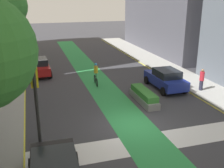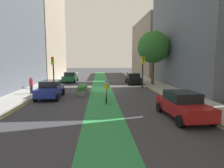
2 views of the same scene
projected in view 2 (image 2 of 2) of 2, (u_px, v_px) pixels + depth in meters
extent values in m
plane|color=#38383D|center=(101.00, 89.00, 22.93)|extent=(120.00, 120.00, 0.00)
cube|color=#2D8C47|center=(101.00, 89.00, 22.93)|extent=(2.40, 60.00, 0.01)
cube|color=silver|center=(101.00, 86.00, 24.91)|extent=(12.00, 1.80, 0.01)
cube|color=#9E9E99|center=(162.00, 87.00, 23.43)|extent=(3.00, 60.00, 0.15)
cube|color=yellow|center=(150.00, 88.00, 23.34)|extent=(0.16, 60.00, 0.01)
cube|color=#9E9E99|center=(37.00, 89.00, 22.40)|extent=(3.00, 60.00, 0.15)
cube|color=yellow|center=(50.00, 89.00, 22.51)|extent=(0.16, 60.00, 0.01)
cube|color=slate|center=(155.00, 48.00, 43.63)|extent=(7.42, 18.36, 12.25)
cube|color=slate|center=(198.00, 21.00, 23.66)|extent=(6.26, 18.10, 16.57)
cube|color=tan|center=(36.00, 21.00, 40.62)|extent=(8.83, 19.42, 23.25)
cylinder|color=black|center=(54.00, 73.00, 23.07)|extent=(0.16, 0.16, 3.81)
cube|color=gold|center=(53.00, 61.00, 22.70)|extent=(0.35, 0.28, 0.95)
sphere|color=#3F0A0A|center=(52.00, 58.00, 22.52)|extent=(0.20, 0.20, 0.20)
sphere|color=#4C380C|center=(52.00, 61.00, 22.56)|extent=(0.20, 0.20, 0.20)
sphere|color=#26D833|center=(53.00, 63.00, 22.60)|extent=(0.20, 0.20, 0.20)
cylinder|color=black|center=(143.00, 72.00, 23.57)|extent=(0.16, 0.16, 3.87)
cube|color=gold|center=(143.00, 60.00, 23.19)|extent=(0.35, 0.28, 0.95)
sphere|color=#3F0A0A|center=(144.00, 58.00, 23.01)|extent=(0.20, 0.20, 0.20)
sphere|color=#4C380C|center=(143.00, 60.00, 23.05)|extent=(0.20, 0.20, 0.20)
sphere|color=#26D833|center=(143.00, 63.00, 23.09)|extent=(0.20, 0.20, 0.20)
cube|color=#196033|center=(70.00, 78.00, 29.72)|extent=(1.90, 4.24, 0.70)
cube|color=black|center=(70.00, 74.00, 29.84)|extent=(1.65, 2.04, 0.55)
cylinder|color=black|center=(75.00, 81.00, 28.35)|extent=(0.23, 0.64, 0.64)
cylinder|color=black|center=(63.00, 81.00, 28.27)|extent=(0.23, 0.64, 0.64)
cylinder|color=black|center=(77.00, 79.00, 31.27)|extent=(0.23, 0.64, 0.64)
cylinder|color=black|center=(66.00, 79.00, 31.18)|extent=(0.23, 0.64, 0.64)
cube|color=navy|center=(50.00, 91.00, 17.33)|extent=(1.84, 4.22, 0.70)
cube|color=black|center=(51.00, 84.00, 17.45)|extent=(1.62, 2.01, 0.55)
cylinder|color=black|center=(57.00, 97.00, 15.99)|extent=(0.23, 0.64, 0.64)
cylinder|color=black|center=(35.00, 98.00, 15.85)|extent=(0.23, 0.64, 0.64)
cylinder|color=black|center=(63.00, 92.00, 18.90)|extent=(0.23, 0.64, 0.64)
cylinder|color=black|center=(45.00, 92.00, 18.76)|extent=(0.23, 0.64, 0.64)
cube|color=#A51919|center=(183.00, 107.00, 11.26)|extent=(2.00, 4.28, 0.70)
cube|color=black|center=(182.00, 96.00, 11.38)|extent=(1.69, 2.07, 0.55)
cylinder|color=black|center=(213.00, 120.00, 9.96)|extent=(0.25, 0.65, 0.64)
cylinder|color=black|center=(180.00, 121.00, 9.75)|extent=(0.25, 0.65, 0.64)
cylinder|color=black|center=(185.00, 107.00, 12.86)|extent=(0.25, 0.65, 0.64)
cylinder|color=black|center=(159.00, 107.00, 12.65)|extent=(0.25, 0.65, 0.64)
cube|color=black|center=(134.00, 79.00, 27.41)|extent=(1.94, 4.26, 0.70)
cube|color=black|center=(133.00, 75.00, 27.53)|extent=(1.67, 2.05, 0.55)
cylinder|color=black|center=(142.00, 83.00, 26.03)|extent=(0.24, 0.65, 0.64)
cylinder|color=black|center=(129.00, 83.00, 25.96)|extent=(0.24, 0.65, 0.64)
cylinder|color=black|center=(138.00, 81.00, 28.94)|extent=(0.24, 0.65, 0.64)
cylinder|color=black|center=(126.00, 81.00, 28.88)|extent=(0.24, 0.65, 0.64)
torus|color=black|center=(106.00, 100.00, 14.78)|extent=(0.11, 0.68, 0.68)
torus|color=black|center=(107.00, 98.00, 15.82)|extent=(0.11, 0.68, 0.68)
cylinder|color=black|center=(106.00, 97.00, 15.28)|extent=(0.13, 0.95, 0.06)
cylinder|color=black|center=(106.00, 93.00, 15.39)|extent=(0.05, 0.05, 0.50)
cylinder|color=gold|center=(106.00, 87.00, 15.33)|extent=(0.32, 0.32, 0.55)
sphere|color=beige|center=(106.00, 82.00, 15.28)|extent=(0.22, 0.22, 0.22)
sphere|color=#268CCC|center=(106.00, 81.00, 15.28)|extent=(0.23, 0.23, 0.23)
cylinder|color=#262638|center=(31.00, 90.00, 18.73)|extent=(0.28, 0.28, 0.76)
cylinder|color=red|center=(31.00, 83.00, 18.64)|extent=(0.34, 0.34, 0.67)
sphere|color=#8C6647|center=(31.00, 78.00, 18.59)|extent=(0.22, 0.22, 0.22)
cylinder|color=brown|center=(153.00, 71.00, 25.74)|extent=(0.36, 0.36, 3.51)
sphere|color=#2D6B28|center=(153.00, 47.00, 25.33)|extent=(4.26, 4.26, 4.26)
cube|color=slate|center=(82.00, 91.00, 19.70)|extent=(0.86, 3.40, 0.45)
cube|color=#33722D|center=(82.00, 87.00, 19.65)|extent=(0.77, 3.06, 0.40)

